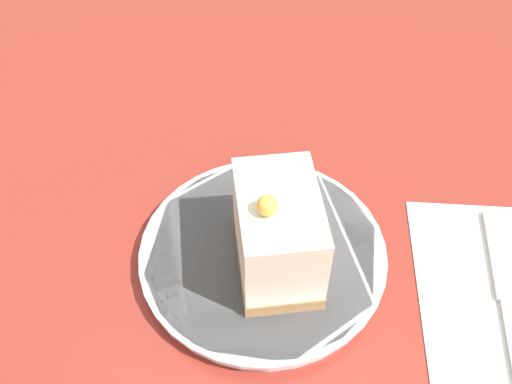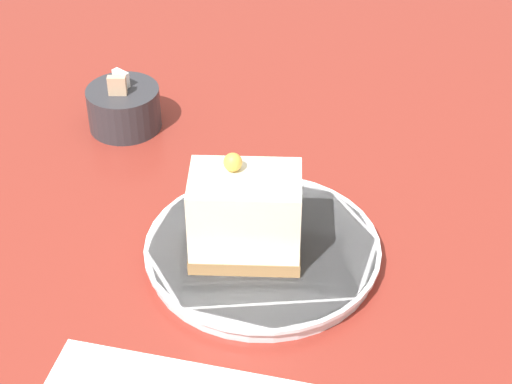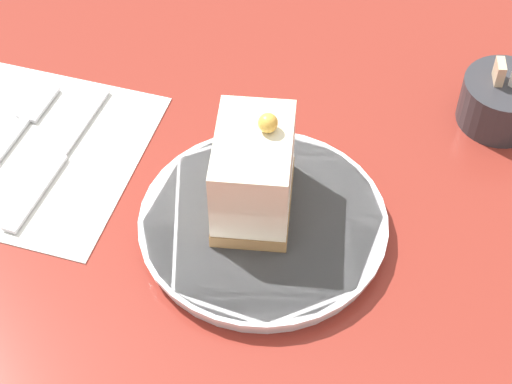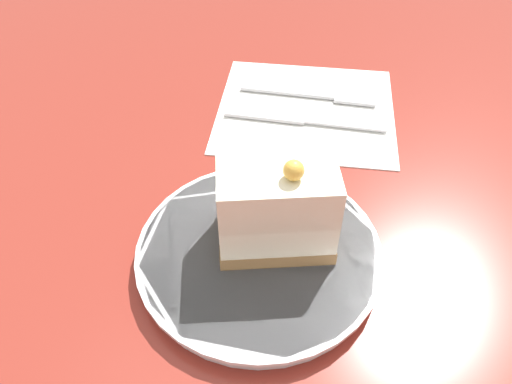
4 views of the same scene
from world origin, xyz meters
TOP-DOWN VIEW (x-y plane):
  - ground_plane at (0.00, 0.00)m, footprint 4.00×4.00m
  - plate at (-0.03, -0.03)m, footprint 0.22×0.22m
  - cake_slice at (-0.04, -0.01)m, footprint 0.09×0.11m
  - sugar_bowl at (0.14, 0.19)m, footprint 0.08×0.08m

SIDE VIEW (x-z plane):
  - ground_plane at x=0.00m, z-range 0.00..0.00m
  - plate at x=-0.03m, z-range 0.00..0.02m
  - sugar_bowl at x=0.14m, z-range -0.01..0.06m
  - cake_slice at x=-0.04m, z-range 0.01..0.11m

